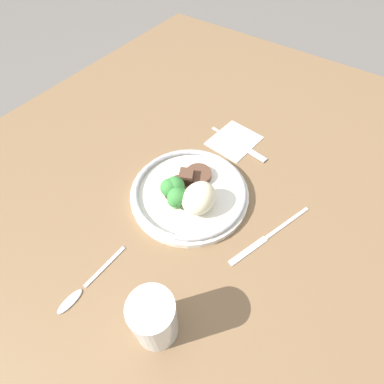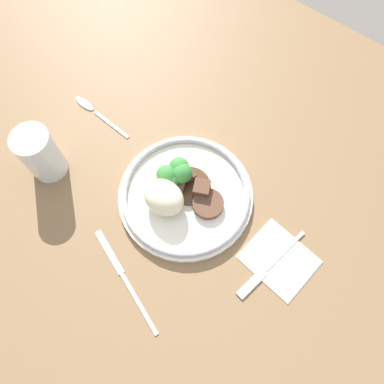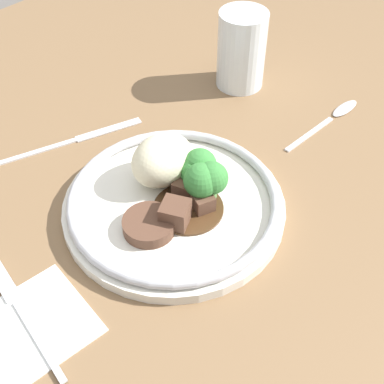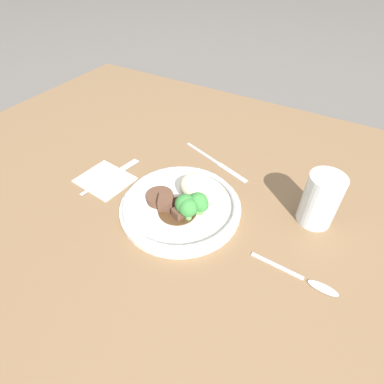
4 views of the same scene
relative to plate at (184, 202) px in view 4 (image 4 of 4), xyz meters
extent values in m
plane|color=#5B5651|center=(-0.02, -0.01, -0.07)|extent=(8.00, 8.00, 0.00)
cube|color=brown|center=(-0.02, -0.01, -0.05)|extent=(1.46, 1.18, 0.05)
cube|color=white|center=(-0.22, -0.01, -0.02)|extent=(0.13, 0.12, 0.00)
cylinder|color=silver|center=(-0.01, 0.00, -0.01)|extent=(0.26, 0.26, 0.01)
torus|color=#B2B2B7|center=(-0.01, 0.00, 0.00)|extent=(0.25, 0.25, 0.01)
ellipsoid|color=beige|center=(0.01, 0.03, 0.02)|extent=(0.08, 0.06, 0.06)
cylinder|color=brown|center=(-0.05, -0.01, 0.00)|extent=(0.06, 0.06, 0.02)
cylinder|color=#472D19|center=(0.00, -0.02, -0.01)|extent=(0.08, 0.08, 0.00)
cube|color=brown|center=(0.01, -0.01, 0.00)|extent=(0.03, 0.03, 0.02)
cube|color=brown|center=(0.01, -0.04, 0.00)|extent=(0.03, 0.03, 0.02)
cube|color=brown|center=(-0.03, -0.03, 0.01)|extent=(0.04, 0.04, 0.03)
cylinder|color=#669E51|center=(0.04, 0.00, 0.00)|extent=(0.01, 0.01, 0.02)
sphere|color=#387F38|center=(0.04, 0.00, 0.02)|extent=(0.04, 0.04, 0.04)
cylinder|color=#669E51|center=(0.03, -0.01, 0.00)|extent=(0.01, 0.01, 0.01)
sphere|color=#387F38|center=(0.03, -0.01, 0.02)|extent=(0.03, 0.03, 0.03)
cylinder|color=#669E51|center=(0.03, -0.03, 0.00)|extent=(0.01, 0.01, 0.02)
sphere|color=#387F38|center=(0.03, -0.03, 0.03)|extent=(0.04, 0.04, 0.04)
cylinder|color=#669E51|center=(0.02, -0.03, 0.00)|extent=(0.01, 0.01, 0.02)
sphere|color=#387F38|center=(0.02, -0.03, 0.03)|extent=(0.04, 0.04, 0.04)
cylinder|color=#669E51|center=(0.04, 0.00, 0.00)|extent=(0.01, 0.01, 0.02)
sphere|color=#387F38|center=(0.04, 0.00, 0.02)|extent=(0.03, 0.03, 0.03)
cylinder|color=#F4AD19|center=(0.25, 0.11, 0.02)|extent=(0.06, 0.06, 0.09)
cylinder|color=white|center=(0.25, 0.11, 0.04)|extent=(0.07, 0.07, 0.11)
cube|color=silver|center=(-0.22, -0.03, -0.02)|extent=(0.02, 0.11, 0.00)
cube|color=silver|center=(-0.20, 0.05, -0.02)|extent=(0.03, 0.07, 0.00)
cube|color=silver|center=(-0.06, 0.20, -0.02)|extent=(0.12, 0.05, 0.00)
cube|color=silver|center=(0.04, 0.17, -0.02)|extent=(0.09, 0.04, 0.00)
cube|color=silver|center=(0.22, -0.04, -0.02)|extent=(0.10, 0.01, 0.00)
ellipsoid|color=silver|center=(0.31, -0.04, -0.02)|extent=(0.05, 0.02, 0.01)
camera|label=1|loc=(0.32, 0.23, 0.51)|focal=28.00mm
camera|label=2|loc=(-0.18, 0.20, 0.66)|focal=35.00mm
camera|label=3|loc=(-0.30, -0.32, 0.45)|focal=50.00mm
camera|label=4|loc=(0.25, -0.39, 0.45)|focal=28.00mm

